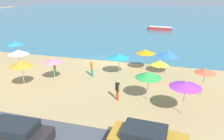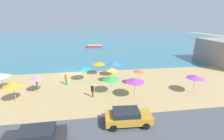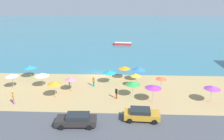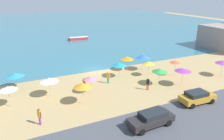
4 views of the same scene
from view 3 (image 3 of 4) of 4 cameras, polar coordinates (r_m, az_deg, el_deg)
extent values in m
plane|color=tan|center=(40.95, -3.47, -1.18)|extent=(160.00, 160.00, 0.00)
cube|color=teal|center=(94.31, -0.12, 10.67)|extent=(150.00, 110.00, 0.05)
cube|color=#474A51|center=(25.06, -7.68, -15.75)|extent=(80.00, 8.00, 0.06)
cylinder|color=#B2B2B7|center=(34.30, 12.63, -3.94)|extent=(0.05, 0.05, 2.13)
cone|color=#EE5A3A|center=(33.85, 12.77, -2.08)|extent=(1.73, 1.73, 0.36)
sphere|color=silver|center=(33.78, 12.80, -1.75)|extent=(0.08, 0.08, 0.08)
cylinder|color=#B2B2B7|center=(33.24, 24.44, -6.10)|extent=(0.05, 0.05, 2.11)
cone|color=purple|center=(32.76, 24.74, -4.14)|extent=(2.19, 2.19, 0.47)
sphere|color=silver|center=(32.66, 24.81, -3.71)|extent=(0.08, 0.08, 0.08)
cylinder|color=#B2B2B7|center=(34.31, -10.58, -3.97)|extent=(0.05, 0.05, 1.92)
cone|color=pink|center=(33.89, -10.70, -2.26)|extent=(1.87, 1.87, 0.39)
sphere|color=silver|center=(33.81, -10.72, -1.90)|extent=(0.08, 0.08, 0.08)
cylinder|color=#B2B2B7|center=(36.67, -0.62, -2.10)|extent=(0.05, 0.05, 1.87)
cone|color=teal|center=(36.29, -0.63, -0.54)|extent=(2.21, 2.21, 0.36)
sphere|color=silver|center=(36.22, -0.63, -0.22)|extent=(0.08, 0.08, 0.08)
cylinder|color=#B2B2B7|center=(32.03, 5.43, -5.38)|extent=(0.05, 0.05, 2.00)
cone|color=green|center=(31.56, 5.50, -3.42)|extent=(2.14, 2.14, 0.48)
sphere|color=silver|center=(31.45, 5.51, -2.97)|extent=(0.08, 0.08, 0.08)
cylinder|color=#B2B2B7|center=(35.29, 6.15, -3.02)|extent=(0.05, 0.05, 1.97)
cone|color=yellow|center=(34.87, 6.22, -1.29)|extent=(1.70, 1.70, 0.42)
sphere|color=silver|center=(34.79, 6.23, -0.92)|extent=(0.08, 0.08, 0.08)
cylinder|color=#B2B2B7|center=(41.72, -20.51, -0.66)|extent=(0.05, 0.05, 1.88)
cone|color=teal|center=(41.38, -20.68, 0.75)|extent=(2.41, 2.41, 0.39)
sphere|color=silver|center=(41.32, -20.72, 1.05)|extent=(0.08, 0.08, 0.08)
cylinder|color=#B2B2B7|center=(37.99, -24.46, -2.96)|extent=(0.05, 0.05, 2.11)
cone|color=silver|center=(37.58, -24.72, -1.26)|extent=(1.97, 1.97, 0.40)
sphere|color=silver|center=(37.51, -24.77, -0.93)|extent=(0.08, 0.08, 0.08)
cylinder|color=#B2B2B7|center=(32.71, -14.59, -5.29)|extent=(0.05, 0.05, 2.13)
cone|color=orange|center=(32.21, -14.78, -3.24)|extent=(2.09, 2.09, 0.50)
sphere|color=silver|center=(32.10, -14.82, -2.78)|extent=(0.08, 0.08, 0.08)
cylinder|color=#B2B2B7|center=(37.76, 7.02, -1.41)|extent=(0.05, 0.05, 2.12)
cone|color=blue|center=(37.33, 7.10, 0.43)|extent=(2.28, 2.28, 0.54)
sphere|color=silver|center=(37.23, 7.12, 0.86)|extent=(0.08, 0.08, 0.08)
cylinder|color=#B2B2B7|center=(36.80, -17.65, -2.87)|extent=(0.05, 0.05, 2.01)
cone|color=white|center=(36.39, -17.84, -1.13)|extent=(2.22, 2.22, 0.46)
sphere|color=silver|center=(36.30, -17.88, -0.75)|extent=(0.08, 0.08, 0.08)
cylinder|color=#B2B2B7|center=(38.52, 3.22, -0.97)|extent=(0.05, 0.05, 1.97)
cone|color=orange|center=(38.13, 3.26, 0.65)|extent=(2.06, 2.06, 0.43)
sphere|color=silver|center=(38.05, 3.26, 1.00)|extent=(0.08, 0.08, 0.08)
cylinder|color=#B2B2B7|center=(30.90, 10.64, -6.43)|extent=(0.05, 0.05, 2.18)
cone|color=purple|center=(30.40, 10.78, -4.35)|extent=(2.23, 2.23, 0.37)
sphere|color=silver|center=(30.31, 10.80, -3.98)|extent=(0.08, 0.08, 0.08)
cylinder|color=#25AD5D|center=(35.72, -11.08, -3.99)|extent=(0.14, 0.14, 0.83)
cylinder|color=#25AD5D|center=(35.56, -11.03, -4.10)|extent=(0.14, 0.14, 0.83)
cube|color=orange|center=(35.35, -11.13, -2.93)|extent=(0.34, 0.42, 0.66)
sphere|color=brown|center=(35.18, -11.18, -2.24)|extent=(0.22, 0.22, 0.22)
cylinder|color=brown|center=(35.59, -11.18, -2.87)|extent=(0.09, 0.09, 0.59)
cylinder|color=brown|center=(35.15, -11.07, -3.15)|extent=(0.09, 0.09, 0.59)
cylinder|color=#A752C0|center=(33.05, -24.27, -7.41)|extent=(0.14, 0.14, 0.87)
cylinder|color=#A752C0|center=(32.89, -24.26, -7.54)|extent=(0.14, 0.14, 0.87)
cube|color=orange|center=(32.65, -24.45, -6.25)|extent=(0.36, 0.42, 0.69)
sphere|color=brown|center=(32.46, -24.57, -5.49)|extent=(0.22, 0.22, 0.22)
cylinder|color=brown|center=(32.89, -24.45, -6.16)|extent=(0.09, 0.09, 0.62)
cylinder|color=brown|center=(32.45, -24.43, -6.50)|extent=(0.09, 0.09, 0.62)
cylinder|color=#D95425|center=(31.62, 1.08, -6.79)|extent=(0.14, 0.14, 0.85)
cylinder|color=#D95425|center=(31.51, 1.31, -6.90)|extent=(0.14, 0.14, 0.85)
cube|color=black|center=(31.24, 1.21, -5.59)|extent=(0.41, 0.41, 0.67)
sphere|color=tan|center=(31.04, 1.21, -4.81)|extent=(0.22, 0.22, 0.22)
cylinder|color=tan|center=(31.41, 0.90, -5.54)|extent=(0.09, 0.09, 0.61)
cylinder|color=tan|center=(31.10, 1.51, -5.81)|extent=(0.09, 0.09, 0.61)
cylinder|color=teal|center=(35.66, -4.66, -3.70)|extent=(0.14, 0.14, 0.85)
cylinder|color=teal|center=(35.78, -4.86, -3.63)|extent=(0.14, 0.14, 0.85)
cube|color=orange|center=(35.42, -4.80, -2.53)|extent=(0.42, 0.40, 0.67)
sphere|color=tan|center=(35.25, -4.82, -1.83)|extent=(0.22, 0.22, 0.22)
cylinder|color=tan|center=(35.28, -4.52, -2.70)|extent=(0.09, 0.09, 0.61)
cylinder|color=tan|center=(35.60, -5.06, -2.51)|extent=(0.09, 0.09, 0.61)
cube|color=#272424|center=(25.75, -9.33, -12.92)|extent=(4.64, 1.92, 0.69)
cube|color=#1E2328|center=(25.41, -8.88, -11.82)|extent=(2.62, 1.63, 0.48)
cylinder|color=black|center=(25.56, -13.13, -14.40)|extent=(0.65, 0.24, 0.64)
cylinder|color=black|center=(26.91, -12.36, -12.47)|extent=(0.65, 0.24, 0.64)
cylinder|color=black|center=(25.05, -5.96, -14.71)|extent=(0.65, 0.24, 0.64)
cylinder|color=black|center=(26.42, -5.59, -12.71)|extent=(0.65, 0.24, 0.64)
cube|color=#B98225|center=(26.70, 7.79, -11.56)|extent=(4.26, 1.98, 0.69)
cube|color=#1E2328|center=(26.40, 7.39, -10.49)|extent=(2.41, 1.68, 0.45)
cylinder|color=black|center=(27.72, 10.68, -11.32)|extent=(0.65, 0.25, 0.64)
cylinder|color=black|center=(26.29, 11.01, -13.19)|extent=(0.65, 0.25, 0.64)
cylinder|color=black|center=(27.56, 4.67, -11.21)|extent=(0.65, 0.25, 0.64)
cylinder|color=black|center=(26.12, 4.63, -13.09)|extent=(0.65, 0.25, 0.64)
cube|color=#BC2E30|center=(64.25, 2.89, 6.82)|extent=(5.02, 1.71, 0.68)
cube|color=#BC2E30|center=(64.49, 0.51, 6.95)|extent=(0.50, 0.75, 0.41)
cube|color=silver|center=(64.16, 2.89, 7.15)|extent=(5.03, 1.79, 0.08)
camera|label=1|loc=(14.51, 15.55, -5.41)|focal=35.00mm
camera|label=2|loc=(12.73, 0.32, -4.49)|focal=24.00mm
camera|label=4|loc=(17.42, -64.55, 1.40)|focal=35.00mm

